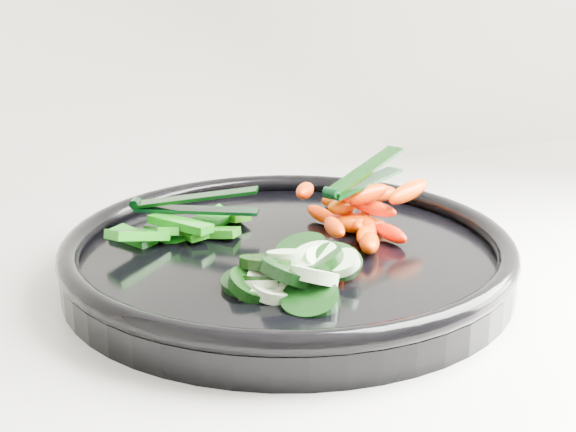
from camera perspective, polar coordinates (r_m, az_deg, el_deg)
name	(u,v)px	position (r m, az deg, el deg)	size (l,w,h in m)	color
veggie_tray	(288,255)	(0.67, 0.00, -2.82)	(0.45, 0.45, 0.04)	black
cucumber_pile	(285,275)	(0.60, -0.20, -4.21)	(0.12, 0.13, 0.04)	black
carrot_pile	(359,212)	(0.71, 5.09, 0.26)	(0.13, 0.16, 0.05)	#DA3A00
pepper_pile	(182,229)	(0.70, -7.56, -0.93)	(0.14, 0.09, 0.03)	#09680A
tong_carrot	(363,177)	(0.70, 5.36, 2.76)	(0.10, 0.07, 0.02)	black
tong_pepper	(192,204)	(0.71, -6.84, 0.88)	(0.11, 0.06, 0.02)	black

